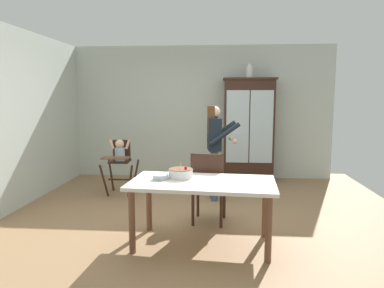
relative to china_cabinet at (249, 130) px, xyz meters
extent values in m
plane|color=#93704C|center=(-0.96, -2.37, -1.02)|extent=(6.24, 6.24, 0.00)
cube|color=beige|center=(-0.96, 0.26, 0.33)|extent=(5.32, 0.06, 2.70)
cube|color=beige|center=(-3.59, -2.37, 0.33)|extent=(0.06, 5.32, 2.70)
cube|color=#382116|center=(0.00, 0.00, -0.03)|extent=(0.97, 0.42, 2.00)
cube|color=#382116|center=(0.00, 0.00, 0.99)|extent=(1.03, 0.48, 0.04)
cube|color=silver|center=(-0.23, -0.21, 0.07)|extent=(0.43, 0.01, 1.40)
cube|color=silver|center=(0.23, -0.21, 0.07)|extent=(0.43, 0.01, 1.40)
cube|color=#382116|center=(0.00, 0.00, 0.07)|extent=(0.89, 0.36, 0.02)
cylinder|color=white|center=(-0.01, 0.00, 1.12)|extent=(0.13, 0.13, 0.22)
cylinder|color=white|center=(-0.01, 0.00, 1.26)|extent=(0.07, 0.07, 0.05)
cylinder|color=#382116|center=(-2.49, -1.42, -0.74)|extent=(0.13, 0.14, 0.56)
cylinder|color=#382116|center=(-2.05, -1.40, -0.74)|extent=(0.14, 0.13, 0.56)
cylinder|color=#382116|center=(-2.50, -0.98, -0.74)|extent=(0.14, 0.13, 0.56)
cylinder|color=#382116|center=(-2.06, -0.96, -0.74)|extent=(0.13, 0.14, 0.56)
cube|color=#382116|center=(-2.27, -1.19, -0.77)|extent=(0.42, 0.05, 0.02)
cube|color=#382116|center=(-2.27, -1.19, -0.45)|extent=(0.35, 0.35, 0.02)
cube|color=#382116|center=(-2.28, -1.04, -0.27)|extent=(0.31, 0.04, 0.34)
cube|color=brown|center=(-2.27, -1.46, -0.34)|extent=(0.45, 0.25, 0.02)
cylinder|color=#9EBCD1|center=(-2.28, -1.17, -0.33)|extent=(0.17, 0.17, 0.22)
sphere|color=beige|center=(-2.28, -1.17, -0.15)|extent=(0.15, 0.15, 0.15)
cylinder|color=beige|center=(-2.42, -1.18, -0.16)|extent=(0.10, 0.05, 0.17)
cylinder|color=beige|center=(-2.14, -1.17, -0.16)|extent=(0.10, 0.05, 0.17)
cylinder|color=#3D4C6B|center=(-0.64, -1.48, -0.61)|extent=(0.11, 0.11, 0.82)
cylinder|color=#3D4C6B|center=(-0.66, -1.31, -0.61)|extent=(0.11, 0.11, 0.82)
cube|color=#19232D|center=(-0.65, -1.40, 0.06)|extent=(0.24, 0.38, 0.52)
cube|color=white|center=(-0.55, -1.38, 0.06)|extent=(0.02, 0.06, 0.49)
sphere|color=beige|center=(-0.65, -1.40, 0.41)|extent=(0.19, 0.19, 0.19)
cube|color=brown|center=(-0.71, -1.40, 0.29)|extent=(0.12, 0.21, 0.44)
cylinder|color=#19232D|center=(-0.49, -1.58, 0.07)|extent=(0.50, 0.13, 0.37)
sphere|color=beige|center=(-0.33, -1.56, -0.04)|extent=(0.08, 0.08, 0.08)
cylinder|color=#19232D|center=(-0.54, -1.18, 0.07)|extent=(0.50, 0.13, 0.37)
sphere|color=beige|center=(-0.38, -1.16, -0.04)|extent=(0.08, 0.08, 0.08)
cube|color=silver|center=(-0.75, -3.20, -0.30)|extent=(1.67, 0.97, 0.04)
cylinder|color=brown|center=(-1.49, -3.49, -0.67)|extent=(0.07, 0.07, 0.70)
cylinder|color=brown|center=(-0.06, -3.59, -0.67)|extent=(0.07, 0.07, 0.70)
cylinder|color=brown|center=(-1.44, -2.81, -0.67)|extent=(0.07, 0.07, 0.70)
cylinder|color=brown|center=(-0.01, -2.92, -0.67)|extent=(0.07, 0.07, 0.70)
cylinder|color=white|center=(-1.01, -3.06, -0.23)|extent=(0.28, 0.28, 0.10)
cylinder|color=brown|center=(-1.01, -3.06, -0.18)|extent=(0.27, 0.27, 0.01)
cylinder|color=#F2E5CC|center=(-1.01, -3.06, -0.15)|extent=(0.01, 0.01, 0.06)
cone|color=yellow|center=(-1.01, -3.06, -0.10)|extent=(0.02, 0.02, 0.02)
sphere|color=red|center=(-0.95, -3.09, -0.16)|extent=(0.04, 0.04, 0.04)
cylinder|color=#B2BCC6|center=(-1.23, -3.15, -0.26)|extent=(0.18, 0.18, 0.05)
cylinder|color=#382116|center=(-0.49, -2.29, -0.80)|extent=(0.04, 0.04, 0.45)
cylinder|color=#382116|center=(-0.86, -2.25, -0.80)|extent=(0.04, 0.04, 0.45)
cylinder|color=#382116|center=(-0.54, -2.66, -0.80)|extent=(0.04, 0.04, 0.45)
cylinder|color=#382116|center=(-0.90, -2.62, -0.80)|extent=(0.04, 0.04, 0.45)
cube|color=#473D38|center=(-0.70, -2.46, -0.56)|extent=(0.49, 0.49, 0.03)
cube|color=#382116|center=(-0.72, -2.66, -0.30)|extent=(0.42, 0.09, 0.48)
cylinder|color=#382116|center=(-0.53, -2.68, -0.30)|extent=(0.03, 0.03, 0.48)
cylinder|color=#382116|center=(-0.91, -2.63, -0.30)|extent=(0.03, 0.03, 0.48)
camera|label=1|loc=(-0.56, -7.06, 0.66)|focal=33.17mm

